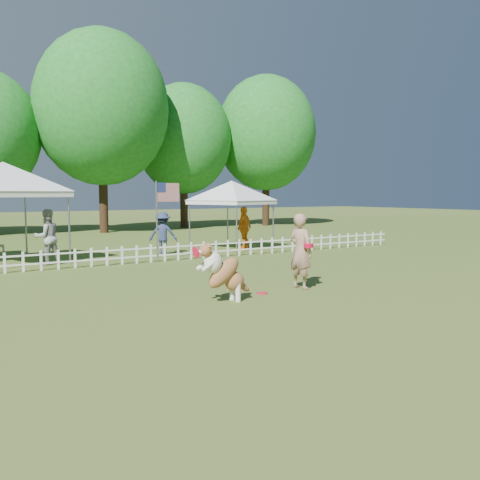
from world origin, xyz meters
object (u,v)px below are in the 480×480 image
Objects in this scene: flag_pole at (157,222)px; spectator_a at (47,237)px; handler at (301,251)px; dog at (225,273)px; frisbee_on_turf at (262,293)px; canopy_tent_left at (5,214)px; canopy_tent_right at (232,216)px; spectator_c at (244,228)px; spectator_b at (163,234)px.

flag_pole reaches higher than spectator_a.
flag_pole is at bearing -0.52° from handler.
handler reaches higher than dog.
spectator_a reaches higher than frisbee_on_turf.
canopy_tent_left is 8.57m from canopy_tent_right.
canopy_tent_right reaches higher than spectator_a.
spectator_a is at bearing 19.63° from handler.
spectator_c is at bearing 173.17° from spectator_a.
spectator_a is 7.92m from spectator_c.
canopy_tent_left is at bearing 22.74° from handler.
handler is 1.02× the size of spectator_a.
canopy_tent_left is 4.84m from flag_pole.
handler is 9.15m from spectator_c.
handler is 8.76m from spectator_a.
spectator_c is (7.91, 0.48, -0.01)m from spectator_a.
spectator_c is (8.98, -0.42, -0.73)m from canopy_tent_left.
canopy_tent_right is at bearing -64.57° from spectator_c.
flag_pole is 1.54× the size of spectator_c.
canopy_tent_right is at bearing 13.17° from flag_pole.
canopy_tent_left is at bearing -32.29° from spectator_c.
spectator_c is (4.70, 1.82, -0.47)m from flag_pole.
canopy_tent_left is at bearing 139.22° from flag_pole.
spectator_b is at bearing -9.32° from handler.
frisbee_on_turf is at bearing 83.81° from handler.
handler is at bearing -130.80° from canopy_tent_right.
spectator_c is at bearing -147.73° from spectator_b.
handler reaches higher than spectator_c.
handler is 0.67× the size of flag_pole.
frisbee_on_turf is 0.10× the size of canopy_tent_right.
spectator_a is at bearing -26.17° from spectator_c.
flag_pole is at bearing -8.40° from spectator_c.
spectator_c is (5.06, 8.30, 0.86)m from frisbee_on_turf.
canopy_tent_left is 5.41m from spectator_b.
dog is 10.73m from canopy_tent_right.
handler is 1.46m from frisbee_on_turf.
dog is 10.70m from spectator_c.
dog is 7.05m from flag_pole.
dog is 8.35m from spectator_a.
spectator_c is (0.42, -0.29, -0.49)m from canopy_tent_right.
spectator_a is (-1.63, 8.19, 0.26)m from dog.
flag_pole is 5.06m from spectator_c.
flag_pole reaches higher than frisbee_on_turf.
canopy_tent_right is (3.49, 8.56, 0.46)m from handler.
flag_pole is at bearing 86.85° from frisbee_on_turf.
flag_pole is at bearing 75.39° from dog.
dog is at bearing 90.97° from spectator_a.
handler is 1.43× the size of dog.
canopy_tent_right is at bearing 175.57° from spectator_a.
handler is at bearing -96.09° from flag_pole.
spectator_b reaches higher than dog.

